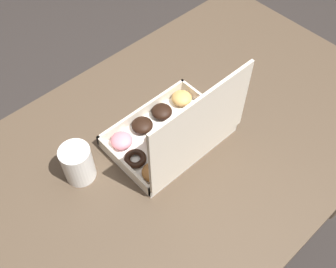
{
  "coord_description": "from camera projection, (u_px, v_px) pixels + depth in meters",
  "views": [
    {
      "loc": [
        0.48,
        0.45,
        1.66
      ],
      "look_at": [
        0.04,
        -0.03,
        0.79
      ],
      "focal_mm": 42.0,
      "sensor_mm": 36.0,
      "label": 1
    }
  ],
  "objects": [
    {
      "name": "coffee_mug",
      "position": [
        78.0,
        163.0,
        0.98
      ],
      "size": [
        0.08,
        0.08,
        0.11
      ],
      "color": "white",
      "rests_on": "dining_table"
    },
    {
      "name": "dining_table",
      "position": [
        185.0,
        157.0,
        1.18
      ],
      "size": [
        1.29,
        0.82,
        0.77
      ],
      "color": "#4C3D2D",
      "rests_on": "ground_plane"
    },
    {
      "name": "ground_plane",
      "position": [
        180.0,
        242.0,
        1.72
      ],
      "size": [
        8.0,
        8.0,
        0.0
      ],
      "primitive_type": "plane",
      "color": "#2D2826"
    },
    {
      "name": "donut_box",
      "position": [
        174.0,
        132.0,
        1.05
      ],
      "size": [
        0.32,
        0.23,
        0.27
      ],
      "color": "silver",
      "rests_on": "dining_table"
    }
  ]
}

